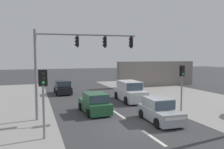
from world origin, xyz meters
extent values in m
plane|color=#3A3A3D|center=(0.00, 0.00, 0.00)|extent=(140.00, 140.00, 0.00)
cube|color=silver|center=(0.00, -2.00, 0.00)|extent=(0.20, 2.40, 0.01)
cube|color=silver|center=(0.00, 3.00, 0.00)|extent=(0.20, 2.40, 0.01)
cube|color=silver|center=(0.00, 8.00, 0.00)|extent=(0.20, 2.40, 0.01)
cube|color=gray|center=(9.00, 2.00, 0.01)|extent=(10.00, 44.00, 0.02)
cylinder|color=slate|center=(-5.67, 3.40, 3.00)|extent=(0.18, 0.18, 6.00)
cylinder|color=slate|center=(-2.29, 3.00, 5.70)|extent=(6.76, 0.92, 0.11)
cube|color=black|center=(-2.97, 3.08, 5.25)|extent=(0.23, 0.28, 0.68)
cube|color=black|center=(-2.97, 3.08, 5.25)|extent=(0.09, 0.44, 0.84)
sphere|color=red|center=(-3.09, 3.09, 5.47)|extent=(0.13, 0.13, 0.13)
sphere|color=black|center=(-3.09, 3.09, 5.25)|extent=(0.13, 0.13, 0.13)
sphere|color=black|center=(-3.09, 3.09, 5.03)|extent=(0.13, 0.13, 0.13)
cube|color=black|center=(-1.08, 2.85, 5.25)|extent=(0.23, 0.28, 0.68)
cube|color=black|center=(-1.08, 2.85, 5.25)|extent=(0.09, 0.44, 0.84)
sphere|color=red|center=(-1.20, 2.87, 5.47)|extent=(0.13, 0.13, 0.13)
sphere|color=black|center=(-1.20, 2.87, 5.25)|extent=(0.13, 0.13, 0.13)
sphere|color=black|center=(-1.20, 2.87, 5.03)|extent=(0.13, 0.13, 0.13)
cube|color=black|center=(0.81, 2.62, 5.25)|extent=(0.23, 0.28, 0.68)
cube|color=black|center=(0.81, 2.62, 5.25)|extent=(0.09, 0.44, 0.84)
sphere|color=red|center=(0.69, 2.64, 5.47)|extent=(0.13, 0.13, 0.13)
sphere|color=black|center=(0.69, 2.64, 5.25)|extent=(0.13, 0.13, 0.13)
sphere|color=black|center=(0.69, 2.64, 5.03)|extent=(0.13, 0.13, 0.13)
cylinder|color=slate|center=(4.91, 2.20, 1.40)|extent=(0.12, 0.12, 2.80)
cube|color=black|center=(4.91, 2.20, 3.14)|extent=(0.27, 0.22, 0.68)
cube|color=black|center=(4.91, 2.20, 3.14)|extent=(0.44, 0.07, 0.84)
sphere|color=black|center=(4.90, 2.08, 3.36)|extent=(0.13, 0.13, 0.13)
sphere|color=black|center=(4.90, 2.08, 3.14)|extent=(0.13, 0.13, 0.13)
sphere|color=green|center=(4.90, 2.08, 2.92)|extent=(0.13, 0.13, 0.13)
cylinder|color=slate|center=(-5.35, -0.29, 1.40)|extent=(0.12, 0.12, 2.80)
cube|color=black|center=(-5.35, -0.29, 3.14)|extent=(0.27, 0.21, 0.68)
cube|color=black|center=(-5.35, -0.29, 3.14)|extent=(0.44, 0.05, 0.84)
sphere|color=black|center=(-5.35, -0.41, 3.36)|extent=(0.13, 0.13, 0.13)
sphere|color=black|center=(-5.35, -0.41, 3.14)|extent=(0.13, 0.13, 0.13)
sphere|color=green|center=(-5.35, -0.41, 2.92)|extent=(0.13, 0.13, 0.13)
cube|color=gray|center=(11.00, 16.00, 1.80)|extent=(12.00, 1.00, 3.60)
cube|color=silver|center=(2.84, 7.27, 0.64)|extent=(2.04, 4.58, 1.00)
cube|color=silver|center=(2.85, 7.47, 1.52)|extent=(1.84, 2.77, 0.76)
cube|color=#384756|center=(2.79, 6.10, 1.52)|extent=(1.58, 0.13, 0.65)
cube|color=#384756|center=(2.91, 8.84, 1.52)|extent=(1.55, 0.13, 0.61)
cube|color=white|center=(2.74, 5.00, 0.86)|extent=(1.56, 0.11, 0.14)
cylinder|color=black|center=(3.70, 5.83, 0.36)|extent=(0.25, 0.73, 0.72)
cylinder|color=black|center=(1.86, 5.92, 0.36)|extent=(0.25, 0.73, 0.72)
cylinder|color=black|center=(3.82, 8.62, 0.36)|extent=(0.25, 0.73, 0.72)
cylinder|color=black|center=(1.98, 8.70, 0.36)|extent=(0.25, 0.73, 0.72)
cube|color=#235633|center=(-1.54, 4.08, 0.51)|extent=(1.81, 3.69, 0.76)
cube|color=#235633|center=(-1.53, 3.78, 1.21)|extent=(1.59, 1.98, 0.64)
cube|color=#384756|center=(-1.58, 4.75, 1.21)|extent=(1.36, 0.14, 0.54)
cube|color=#384756|center=(-1.47, 2.81, 1.21)|extent=(1.33, 0.14, 0.51)
cube|color=white|center=(-1.65, 5.90, 0.68)|extent=(1.36, 0.12, 0.14)
cylinder|color=black|center=(-2.41, 5.15, 0.30)|extent=(0.21, 0.61, 0.60)
cylinder|color=black|center=(-0.81, 5.24, 0.30)|extent=(0.21, 0.61, 0.60)
cylinder|color=black|center=(-2.28, 2.92, 0.30)|extent=(0.21, 0.61, 0.60)
cylinder|color=black|center=(-0.68, 3.01, 0.30)|extent=(0.21, 0.61, 0.60)
cube|color=black|center=(-2.75, 13.61, 0.51)|extent=(1.65, 3.62, 0.76)
cube|color=black|center=(-2.74, 13.31, 1.21)|extent=(1.51, 1.92, 0.64)
cube|color=#384756|center=(-2.76, 14.28, 1.21)|extent=(1.36, 0.08, 0.54)
cube|color=#384756|center=(-2.73, 12.34, 1.21)|extent=(1.33, 0.08, 0.51)
cube|color=white|center=(-2.77, 15.43, 0.68)|extent=(1.36, 0.06, 0.14)
cylinder|color=black|center=(-3.56, 14.71, 0.30)|extent=(0.19, 0.60, 0.60)
cylinder|color=black|center=(-1.96, 14.73, 0.30)|extent=(0.19, 0.60, 0.60)
cylinder|color=black|center=(-3.53, 12.48, 0.30)|extent=(0.19, 0.60, 0.60)
cylinder|color=black|center=(-1.93, 12.50, 0.30)|extent=(0.19, 0.60, 0.60)
cube|color=#A3A8AD|center=(1.87, 0.38, 0.51)|extent=(1.80, 3.68, 0.76)
cube|color=#A3A8AD|center=(1.88, 0.68, 1.21)|extent=(1.58, 1.98, 0.64)
cube|color=#384756|center=(1.83, -0.29, 1.21)|extent=(1.36, 0.14, 0.54)
cube|color=#384756|center=(1.94, 1.65, 1.21)|extent=(1.33, 0.13, 0.51)
cube|color=white|center=(1.77, -1.44, 0.68)|extent=(1.36, 0.12, 0.14)
cylinder|color=black|center=(2.60, -0.78, 0.30)|extent=(0.21, 0.61, 0.60)
cylinder|color=black|center=(1.01, -0.69, 0.30)|extent=(0.21, 0.61, 0.60)
cylinder|color=black|center=(2.73, 1.45, 0.30)|extent=(0.21, 0.61, 0.60)
cylinder|color=black|center=(1.13, 1.54, 0.30)|extent=(0.21, 0.61, 0.60)
camera|label=1|loc=(-5.72, -11.70, 4.18)|focal=35.00mm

